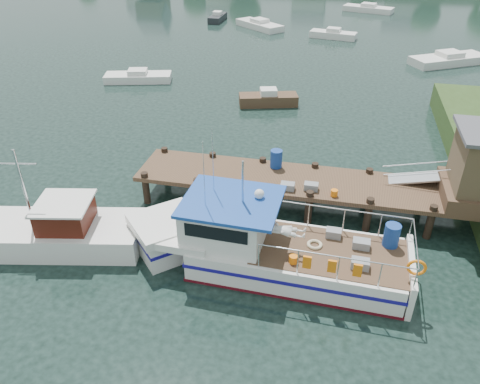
% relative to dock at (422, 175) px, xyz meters
% --- Properties ---
extents(ground_plane, '(160.00, 160.00, 0.00)m').
position_rel_dock_xyz_m(ground_plane, '(-6.51, -0.01, -2.24)').
color(ground_plane, black).
extents(dock, '(16.60, 3.00, 4.78)m').
position_rel_dock_xyz_m(dock, '(0.00, 0.00, 0.00)').
color(dock, '#4A3323').
rests_on(dock, ground).
extents(lobster_boat, '(11.23, 3.56, 5.35)m').
position_rel_dock_xyz_m(lobster_boat, '(-5.97, -4.61, -1.27)').
color(lobster_boat, silver).
rests_on(lobster_boat, ground).
extents(work_boat, '(8.34, 3.86, 4.36)m').
position_rel_dock_xyz_m(work_boat, '(-14.70, -5.20, -1.55)').
color(work_boat, silver).
rests_on(work_boat, ground).
extents(moored_rowboat, '(4.24, 2.42, 1.17)m').
position_rel_dock_xyz_m(moored_rowboat, '(-8.58, 12.32, -1.81)').
color(moored_rowboat, '#4A3323').
rests_on(moored_rowboat, ground).
extents(moored_far, '(6.60, 3.85, 1.06)m').
position_rel_dock_xyz_m(moored_far, '(-1.41, 47.82, -1.85)').
color(moored_far, silver).
rests_on(moored_far, ground).
extents(moored_a, '(5.42, 3.02, 0.95)m').
position_rel_dock_xyz_m(moored_a, '(-19.45, 15.13, -1.89)').
color(moored_a, silver).
rests_on(moored_a, ground).
extents(moored_b, '(4.93, 2.42, 1.04)m').
position_rel_dock_xyz_m(moored_b, '(-5.14, 32.63, -1.85)').
color(moored_b, silver).
rests_on(moored_b, ground).
extents(moored_c, '(7.09, 5.52, 1.08)m').
position_rel_dock_xyz_m(moored_c, '(5.20, 25.47, -1.84)').
color(moored_c, silver).
rests_on(moored_c, ground).
extents(moored_d, '(6.06, 5.63, 1.05)m').
position_rel_dock_xyz_m(moored_d, '(-13.49, 35.43, -1.85)').
color(moored_d, silver).
rests_on(moored_d, ground).
extents(moored_e, '(1.39, 4.02, 1.11)m').
position_rel_dock_xyz_m(moored_e, '(-19.09, 38.13, -1.83)').
color(moored_e, black).
rests_on(moored_e, ground).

